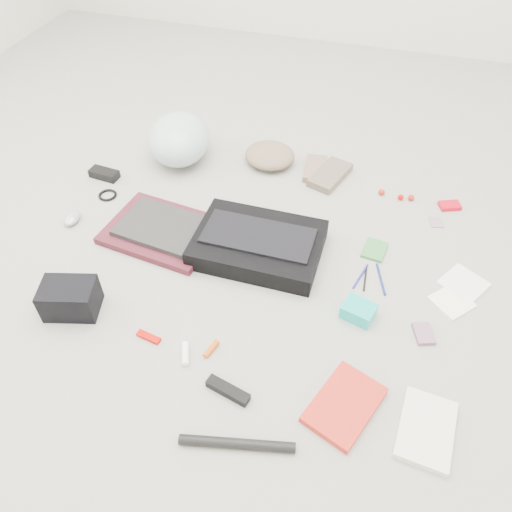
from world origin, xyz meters
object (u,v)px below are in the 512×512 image
(bike_helmet, at_px, (179,139))
(laptop, at_px, (161,226))
(camera_bag, at_px, (70,298))
(accordion_wallet, at_px, (358,311))
(book_red, at_px, (344,405))
(messenger_bag, at_px, (258,244))

(bike_helmet, bearing_deg, laptop, -93.04)
(camera_bag, xyz_separation_m, accordion_wallet, (0.90, 0.24, -0.03))
(camera_bag, xyz_separation_m, book_red, (0.92, -0.09, -0.04))
(laptop, bearing_deg, accordion_wallet, -5.71)
(camera_bag, height_order, accordion_wallet, camera_bag)
(bike_helmet, distance_m, book_red, 1.36)
(messenger_bag, bearing_deg, camera_bag, -139.49)
(messenger_bag, relative_size, book_red, 1.97)
(messenger_bag, relative_size, laptop, 1.47)
(messenger_bag, distance_m, laptop, 0.38)
(laptop, height_order, accordion_wallet, accordion_wallet)
(laptop, height_order, book_red, laptop)
(laptop, height_order, bike_helmet, bike_helmet)
(messenger_bag, bearing_deg, laptop, -178.12)
(accordion_wallet, bearing_deg, bike_helmet, 158.77)
(book_red, bearing_deg, messenger_bag, 149.14)
(messenger_bag, distance_m, accordion_wallet, 0.44)
(camera_bag, bearing_deg, book_red, -20.89)
(laptop, xyz_separation_m, book_red, (0.79, -0.51, -0.03))
(camera_bag, distance_m, accordion_wallet, 0.94)
(messenger_bag, relative_size, bike_helmet, 1.36)
(bike_helmet, xyz_separation_m, book_red, (0.92, -1.00, -0.09))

